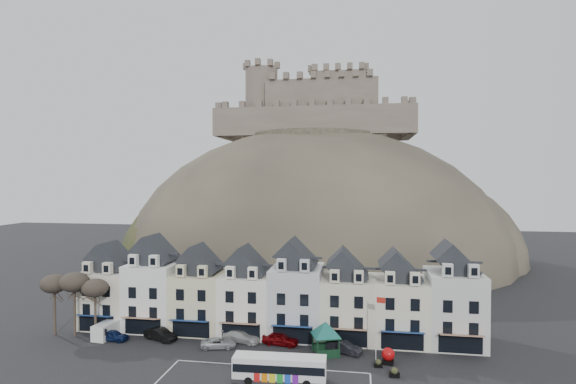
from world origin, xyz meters
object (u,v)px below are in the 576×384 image
object	(u,v)px
car_navy	(113,335)
red_buoy	(388,356)
bus	(280,368)
car_silver	(219,343)
bus_shelter	(326,329)
white_van	(108,330)
car_charcoal	(344,347)
car_maroon	(280,339)
flagpole	(377,323)
car_white	(241,336)
car_black	(160,334)

from	to	relation	value
car_navy	red_buoy	bearing A→B (deg)	-88.92
bus	car_navy	world-z (taller)	bus
car_silver	bus	bearing A→B (deg)	-145.70
bus_shelter	car_navy	distance (m)	27.91
white_van	car_charcoal	bearing A→B (deg)	4.65
bus	car_navy	distance (m)	25.05
bus	car_maroon	world-z (taller)	bus
flagpole	red_buoy	bearing A→B (deg)	-38.32
red_buoy	white_van	bearing A→B (deg)	175.58
flagpole	car_silver	distance (m)	19.77
car_white	flagpole	bearing A→B (deg)	-86.95
flagpole	white_van	world-z (taller)	flagpole
red_buoy	car_silver	xyz separation A→B (m)	(-20.67, 1.53, -0.33)
car_black	car_charcoal	world-z (taller)	car_black
car_charcoal	car_navy	bearing A→B (deg)	115.47
car_black	car_charcoal	xyz separation A→B (m)	(23.97, -0.54, -0.05)
flagpole	car_white	distance (m)	17.78
red_buoy	car_charcoal	size ratio (longest dim) A/B	0.43
car_navy	flagpole	bearing A→B (deg)	-87.34
car_navy	car_black	xyz separation A→B (m)	(6.03, 1.17, 0.07)
flagpole	car_maroon	size ratio (longest dim) A/B	1.64
bus	red_buoy	world-z (taller)	bus
bus	car_silver	xyz separation A→B (m)	(-9.23, 8.06, -0.90)
car_black	car_maroon	bearing A→B (deg)	-65.35
red_buoy	car_maroon	world-z (taller)	red_buoy
bus_shelter	car_white	bearing A→B (deg)	148.48
white_van	car_silver	world-z (taller)	white_van
car_navy	car_silver	world-z (taller)	car_navy
white_van	red_buoy	bearing A→B (deg)	1.07
red_buoy	car_navy	world-z (taller)	red_buoy
white_van	car_white	distance (m)	18.13
car_maroon	bus_shelter	bearing A→B (deg)	-101.24
bus	car_silver	bearing A→B (deg)	136.54
bus_shelter	car_black	bearing A→B (deg)	157.54
bus_shelter	car_white	world-z (taller)	bus_shelter
car_black	red_buoy	bearing A→B (deg)	-74.11
car_silver	car_maroon	xyz separation A→B (m)	(7.48, 2.22, 0.18)
white_van	bus	bearing A→B (deg)	-14.96
bus	flagpole	bearing A→B (deg)	34.11
car_charcoal	car_black	bearing A→B (deg)	112.98
car_black	white_van	bearing A→B (deg)	112.16
car_charcoal	flagpole	bearing A→B (deg)	-85.39
flagpole	white_van	xyz separation A→B (m)	(-35.23, 1.82, -3.34)
car_white	car_maroon	distance (m)	5.23
flagpole	car_maroon	distance (m)	12.75
car_navy	car_silver	bearing A→B (deg)	-86.87
red_buoy	car_white	size ratio (longest dim) A/B	0.36
red_buoy	bus	bearing A→B (deg)	-150.29
flagpole	car_maroon	xyz separation A→B (m)	(-11.93, 2.75, -3.56)
bus	car_black	bearing A→B (deg)	149.49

